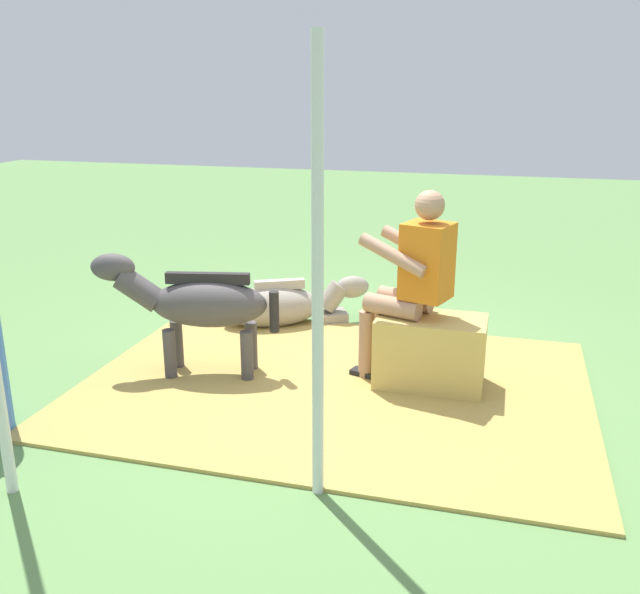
{
  "coord_description": "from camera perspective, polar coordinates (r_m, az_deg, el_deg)",
  "views": [
    {
      "loc": [
        -1.22,
        4.65,
        2.07
      ],
      "look_at": [
        0.08,
        -0.08,
        0.55
      ],
      "focal_mm": 38.93,
      "sensor_mm": 36.0,
      "label": 1
    }
  ],
  "objects": [
    {
      "name": "ground_plane",
      "position": [
        5.24,
        0.63,
        -6.07
      ],
      "size": [
        24.0,
        24.0,
        0.0
      ],
      "primitive_type": "plane",
      "color": "#608C4C"
    },
    {
      "name": "hay_bale",
      "position": [
        4.93,
        9.03,
        -4.57
      ],
      "size": [
        0.75,
        0.43,
        0.52
      ],
      "primitive_type": "cube",
      "color": "tan",
      "rests_on": "ground"
    },
    {
      "name": "hay_patch",
      "position": [
        4.96,
        1.16,
        -7.29
      ],
      "size": [
        3.51,
        2.6,
        0.02
      ],
      "primitive_type": "cube",
      "color": "tan",
      "rests_on": "ground"
    },
    {
      "name": "pony_standing",
      "position": [
        5.05,
        -10.1,
        -0.57
      ],
      "size": [
        1.33,
        0.49,
        0.91
      ],
      "color": "#4C4747",
      "rests_on": "ground"
    },
    {
      "name": "pony_lying",
      "position": [
        6.13,
        -3.15,
        -0.66
      ],
      "size": [
        1.31,
        0.85,
        0.42
      ],
      "color": "gray",
      "rests_on": "ground"
    },
    {
      "name": "tent_pole_left",
      "position": [
        3.33,
        -0.19,
        1.16
      ],
      "size": [
        0.06,
        0.06,
        2.3
      ],
      "primitive_type": "cylinder",
      "color": "silver",
      "rests_on": "ground"
    },
    {
      "name": "person_seated",
      "position": [
        4.81,
        7.45,
        1.55
      ],
      "size": [
        0.72,
        0.54,
        1.4
      ],
      "color": "tan",
      "rests_on": "ground"
    }
  ]
}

